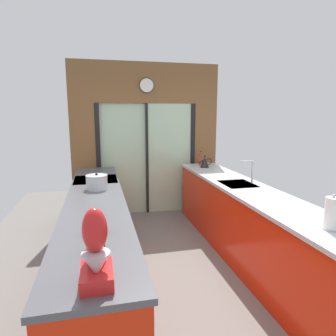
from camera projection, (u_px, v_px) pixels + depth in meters
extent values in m
cube|color=slate|center=(170.00, 256.00, 3.85)|extent=(5.04, 7.60, 0.02)
cube|color=brown|center=(146.00, 83.00, 5.16)|extent=(2.64, 0.08, 0.70)
cube|color=#B2D1AD|center=(124.00, 160.00, 5.32)|extent=(0.80, 0.02, 2.00)
cube|color=#B2D1AD|center=(170.00, 159.00, 5.47)|extent=(0.80, 0.02, 2.00)
cube|color=black|center=(99.00, 161.00, 5.20)|extent=(0.08, 0.10, 2.00)
cube|color=black|center=(192.00, 158.00, 5.59)|extent=(0.08, 0.10, 2.00)
cube|color=black|center=(147.00, 159.00, 5.40)|extent=(0.04, 0.10, 2.00)
cube|color=brown|center=(84.00, 161.00, 5.15)|extent=(0.42, 0.08, 2.00)
cube|color=brown|center=(204.00, 157.00, 5.65)|extent=(0.42, 0.08, 2.00)
cylinder|color=white|center=(147.00, 85.00, 5.11)|extent=(0.23, 0.03, 0.23)
torus|color=black|center=(147.00, 85.00, 5.11)|extent=(0.25, 0.02, 0.25)
cube|color=red|center=(97.00, 267.00, 2.68)|extent=(0.58, 2.55, 0.88)
cube|color=red|center=(97.00, 200.00, 4.79)|extent=(0.58, 0.65, 0.88)
cube|color=#4C4C51|center=(95.00, 199.00, 3.20)|extent=(0.62, 3.80, 0.04)
cube|color=red|center=(247.00, 225.00, 3.69)|extent=(0.58, 3.80, 0.88)
cube|color=#BCBCC1|center=(248.00, 190.00, 3.61)|extent=(0.62, 3.80, 0.04)
cube|color=#B7BABC|center=(238.00, 186.00, 3.85)|extent=(0.40, 0.48, 0.05)
cylinder|color=#B7BABC|center=(252.00, 172.00, 3.86)|extent=(0.02, 0.02, 0.30)
cylinder|color=#B7BABC|center=(246.00, 161.00, 3.82)|extent=(0.18, 0.02, 0.02)
cube|color=#B7BABC|center=(97.00, 212.00, 4.19)|extent=(0.58, 0.60, 0.88)
cube|color=black|center=(118.00, 208.00, 4.25)|extent=(0.01, 0.48, 0.28)
cube|color=black|center=(96.00, 180.00, 4.11)|extent=(0.58, 0.60, 0.03)
cylinder|color=#B7BABC|center=(119.00, 190.00, 4.02)|extent=(0.02, 0.04, 0.04)
cylinder|color=#B7BABC|center=(118.00, 186.00, 4.19)|extent=(0.02, 0.04, 0.04)
cylinder|color=#B7BABC|center=(117.00, 184.00, 4.37)|extent=(0.02, 0.04, 0.04)
cylinder|color=#514C47|center=(97.00, 233.00, 2.23)|extent=(0.08, 0.08, 0.01)
cone|color=#514C47|center=(97.00, 229.00, 2.22)|extent=(0.17, 0.17, 0.06)
cube|color=brown|center=(97.00, 236.00, 1.94)|extent=(0.08, 0.14, 0.20)
cylinder|color=black|center=(91.00, 218.00, 1.92)|extent=(0.02, 0.02, 0.08)
cylinder|color=black|center=(94.00, 219.00, 1.92)|extent=(0.02, 0.02, 0.06)
cylinder|color=black|center=(97.00, 218.00, 1.92)|extent=(0.02, 0.02, 0.07)
cylinder|color=black|center=(100.00, 218.00, 1.93)|extent=(0.02, 0.02, 0.07)
cube|color=red|center=(97.00, 275.00, 1.58)|extent=(0.17, 0.26, 0.08)
cube|color=red|center=(96.00, 243.00, 1.65)|extent=(0.10, 0.08, 0.20)
ellipsoid|color=red|center=(95.00, 230.00, 1.52)|extent=(0.13, 0.12, 0.24)
cone|color=#B7BABC|center=(96.00, 264.00, 1.53)|extent=(0.15, 0.15, 0.13)
cylinder|color=#B7BABC|center=(97.00, 183.00, 3.55)|extent=(0.25, 0.25, 0.16)
cylinder|color=#B7BABC|center=(97.00, 176.00, 3.53)|extent=(0.26, 0.26, 0.01)
sphere|color=black|center=(96.00, 174.00, 3.53)|extent=(0.03, 0.03, 0.03)
cone|color=black|center=(205.00, 162.00, 5.01)|extent=(0.15, 0.15, 0.18)
sphere|color=black|center=(205.00, 156.00, 5.00)|extent=(0.03, 0.03, 0.03)
cylinder|color=black|center=(201.00, 162.00, 5.00)|extent=(0.08, 0.02, 0.07)
torus|color=black|center=(209.00, 162.00, 5.03)|extent=(0.11, 0.01, 0.11)
cylinder|color=#B23D2D|center=(201.00, 160.00, 5.21)|extent=(0.06, 0.06, 0.20)
cylinder|color=#B23D2D|center=(201.00, 153.00, 5.18)|extent=(0.03, 0.03, 0.04)
cylinder|color=black|center=(201.00, 152.00, 5.18)|extent=(0.03, 0.03, 0.01)
cylinder|color=#B7BABC|center=(331.00, 229.00, 2.31)|extent=(0.13, 0.13, 0.01)
cylinder|color=white|center=(332.00, 213.00, 2.29)|extent=(0.11, 0.11, 0.25)
sphere|color=#B7BABC|center=(334.00, 196.00, 2.27)|extent=(0.03, 0.03, 0.03)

